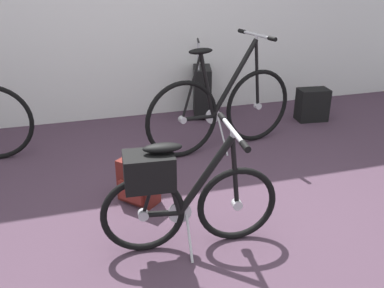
# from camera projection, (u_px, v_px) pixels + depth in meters

# --- Properties ---
(ground_plane) EXTENTS (7.39, 7.39, 0.00)m
(ground_plane) POSITION_uv_depth(u_px,v_px,m) (215.00, 245.00, 2.61)
(ground_plane) COLOR #473342
(folding_bike_foreground) EXTENTS (1.06, 0.53, 0.75)m
(folding_bike_foreground) POSITION_uv_depth(u_px,v_px,m) (178.00, 193.00, 2.46)
(folding_bike_foreground) COLOR black
(folding_bike_foreground) RESTS_ON ground_plane
(display_bike_right) EXTENTS (1.45, 0.53, 1.02)m
(display_bike_right) POSITION_uv_depth(u_px,v_px,m) (222.00, 108.00, 3.80)
(display_bike_right) COLOR black
(display_bike_right) RESTS_ON ground_plane
(rolling_suitcase) EXTENTS (0.26, 0.39, 0.83)m
(rolling_suitcase) POSITION_uv_depth(u_px,v_px,m) (202.00, 91.00, 4.65)
(rolling_suitcase) COLOR black
(rolling_suitcase) RESTS_ON ground_plane
(backpack_on_floor) EXTENTS (0.30, 0.31, 0.31)m
(backpack_on_floor) POSITION_uv_depth(u_px,v_px,m) (138.00, 182.00, 3.03)
(backpack_on_floor) COLOR maroon
(backpack_on_floor) RESTS_ON ground_plane
(handbag_on_floor) EXTENTS (0.34, 0.26, 0.34)m
(handbag_on_floor) POSITION_uv_depth(u_px,v_px,m) (312.00, 105.00, 4.56)
(handbag_on_floor) COLOR black
(handbag_on_floor) RESTS_ON ground_plane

